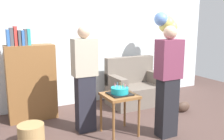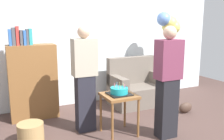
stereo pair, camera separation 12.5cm
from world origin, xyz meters
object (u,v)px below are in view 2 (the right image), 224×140
(birthday_cake, at_px, (119,91))
(person_holding_cake, at_px, (168,82))
(handbag, at_px, (185,108))
(side_table, at_px, (119,101))
(balloon_bunch, at_px, (169,24))
(bookshelf, at_px, (33,80))
(wicker_basket, at_px, (31,134))
(couch, at_px, (137,88))
(person_blowing_candles, at_px, (85,79))

(birthday_cake, bearing_deg, person_holding_cake, -31.63)
(handbag, bearing_deg, side_table, -169.97)
(balloon_bunch, bearing_deg, bookshelf, 176.30)
(side_table, xyz_separation_m, balloon_bunch, (1.67, 1.06, 1.11))
(birthday_cake, distance_m, balloon_bunch, 2.20)
(wicker_basket, relative_size, handbag, 1.29)
(couch, height_order, handbag, couch)
(couch, distance_m, side_table, 1.49)
(wicker_basket, relative_size, balloon_bunch, 0.19)
(handbag, bearing_deg, birthday_cake, -169.97)
(bookshelf, height_order, person_blowing_candles, person_blowing_candles)
(couch, bearing_deg, bookshelf, 176.62)
(couch, distance_m, wicker_basket, 2.39)
(balloon_bunch, bearing_deg, person_blowing_candles, -161.32)
(bookshelf, xyz_separation_m, handbag, (2.60, -0.97, -0.58))
(person_blowing_candles, bearing_deg, wicker_basket, 167.92)
(birthday_cake, height_order, balloon_bunch, balloon_bunch)
(birthday_cake, relative_size, handbag, 1.14)
(side_table, relative_size, person_holding_cake, 0.38)
(side_table, distance_m, balloon_bunch, 2.27)
(person_blowing_candles, xyz_separation_m, balloon_bunch, (2.08, 0.70, 0.81))
(person_holding_cake, bearing_deg, bookshelf, -28.70)
(person_blowing_candles, height_order, person_holding_cake, same)
(side_table, xyz_separation_m, person_blowing_candles, (-0.41, 0.36, 0.30))
(wicker_basket, bearing_deg, bookshelf, 79.37)
(person_blowing_candles, relative_size, balloon_bunch, 0.87)
(wicker_basket, bearing_deg, side_table, -11.10)
(person_blowing_candles, height_order, balloon_bunch, balloon_bunch)
(birthday_cake, distance_m, wicker_basket, 1.38)
(bookshelf, relative_size, person_holding_cake, 0.99)
(bookshelf, relative_size, birthday_cake, 5.04)
(bookshelf, height_order, person_holding_cake, person_holding_cake)
(person_blowing_candles, bearing_deg, bookshelf, 107.31)
(side_table, bearing_deg, birthday_cake, 108.29)
(side_table, distance_m, birthday_cake, 0.15)
(couch, bearing_deg, birthday_cake, -130.86)
(side_table, height_order, person_blowing_candles, person_blowing_candles)
(birthday_cake, xyz_separation_m, handbag, (1.53, 0.27, -0.58))
(handbag, bearing_deg, person_blowing_candles, 177.52)
(birthday_cake, height_order, person_holding_cake, person_holding_cake)
(birthday_cake, relative_size, wicker_basket, 0.89)
(bookshelf, relative_size, balloon_bunch, 0.86)
(wicker_basket, bearing_deg, person_holding_cake, -18.33)
(couch, bearing_deg, person_holding_cake, -104.07)
(birthday_cake, xyz_separation_m, wicker_basket, (-1.25, 0.25, -0.53))
(couch, bearing_deg, wicker_basket, -158.58)
(wicker_basket, bearing_deg, birthday_cake, -11.10)
(side_table, distance_m, handbag, 1.62)
(birthday_cake, bearing_deg, bookshelf, 130.81)
(side_table, relative_size, balloon_bunch, 0.33)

